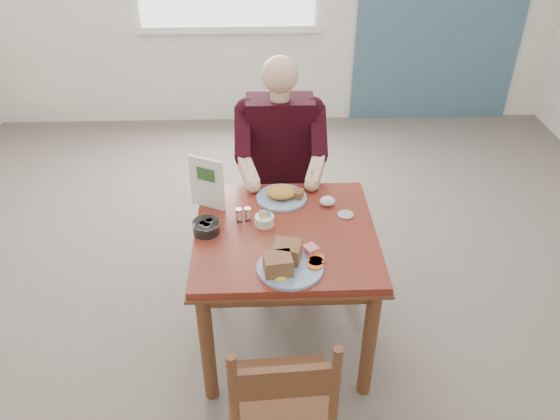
{
  "coord_description": "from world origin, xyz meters",
  "views": [
    {
      "loc": [
        -0.11,
        -2.2,
        2.35
      ],
      "look_at": [
        -0.03,
        0.0,
        0.87
      ],
      "focal_mm": 35.0,
      "sensor_mm": 36.0,
      "label": 1
    }
  ],
  "objects_px": {
    "table": "(285,248)",
    "chair_near": "(281,408)",
    "chair_far": "(280,192)",
    "far_plate": "(283,195)",
    "diner": "(280,153)",
    "near_plate": "(287,261)"
  },
  "relations": [
    {
      "from": "chair_near",
      "to": "diner",
      "type": "height_order",
      "value": "diner"
    },
    {
      "from": "chair_near",
      "to": "diner",
      "type": "distance_m",
      "value": 1.58
    },
    {
      "from": "near_plate",
      "to": "diner",
      "type": "bearing_deg",
      "value": 89.76
    },
    {
      "from": "diner",
      "to": "chair_near",
      "type": "bearing_deg",
      "value": -91.98
    },
    {
      "from": "chair_near",
      "to": "diner",
      "type": "relative_size",
      "value": 0.69
    },
    {
      "from": "chair_near",
      "to": "chair_far",
      "type": "bearing_deg",
      "value": 88.12
    },
    {
      "from": "near_plate",
      "to": "chair_near",
      "type": "bearing_deg",
      "value": -95.18
    },
    {
      "from": "chair_far",
      "to": "near_plate",
      "type": "bearing_deg",
      "value": -90.22
    },
    {
      "from": "table",
      "to": "far_plate",
      "type": "bearing_deg",
      "value": 90.44
    },
    {
      "from": "table",
      "to": "chair_near",
      "type": "relative_size",
      "value": 0.97
    },
    {
      "from": "chair_near",
      "to": "near_plate",
      "type": "relative_size",
      "value": 2.94
    },
    {
      "from": "chair_far",
      "to": "chair_near",
      "type": "bearing_deg",
      "value": -91.88
    },
    {
      "from": "table",
      "to": "chair_far",
      "type": "relative_size",
      "value": 0.97
    },
    {
      "from": "chair_near",
      "to": "far_plate",
      "type": "bearing_deg",
      "value": 87.39
    },
    {
      "from": "table",
      "to": "far_plate",
      "type": "height_order",
      "value": "far_plate"
    },
    {
      "from": "far_plate",
      "to": "chair_far",
      "type": "bearing_deg",
      "value": 89.75
    },
    {
      "from": "chair_near",
      "to": "table",
      "type": "bearing_deg",
      "value": 86.34
    },
    {
      "from": "near_plate",
      "to": "far_plate",
      "type": "distance_m",
      "value": 0.58
    },
    {
      "from": "table",
      "to": "chair_far",
      "type": "bearing_deg",
      "value": 90.0
    },
    {
      "from": "chair_far",
      "to": "chair_near",
      "type": "xyz_separation_m",
      "value": [
        -0.05,
        -1.63,
        0.0
      ]
    },
    {
      "from": "chair_far",
      "to": "near_plate",
      "type": "distance_m",
      "value": 1.13
    },
    {
      "from": "far_plate",
      "to": "chair_near",
      "type": "bearing_deg",
      "value": -92.61
    }
  ]
}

